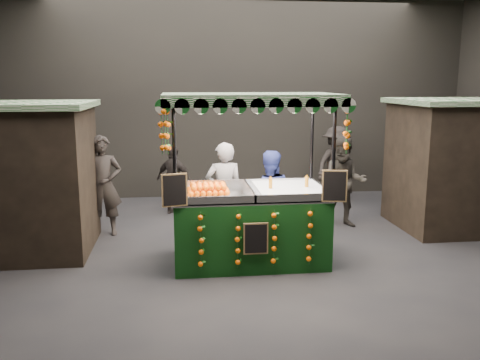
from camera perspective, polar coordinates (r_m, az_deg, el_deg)
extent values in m
plane|color=black|center=(8.71, 3.06, -8.84)|extent=(12.00, 12.00, 0.00)
cube|color=black|center=(13.15, -0.68, 9.03)|extent=(12.00, 0.10, 5.00)
cube|color=black|center=(3.42, 18.30, 2.82)|extent=(12.00, 0.10, 5.00)
cube|color=black|center=(9.68, -24.61, -0.14)|extent=(2.80, 2.00, 2.50)
cube|color=black|center=(11.34, 24.17, 1.40)|extent=(2.80, 2.00, 2.50)
cube|color=#104A15|center=(11.22, 24.70, 7.96)|extent=(3.00, 2.20, 0.10)
cube|color=black|center=(8.46, 1.04, -5.46)|extent=(2.44, 1.33, 1.11)
cube|color=silver|center=(8.32, 1.05, -1.64)|extent=(2.44, 1.33, 0.04)
cylinder|color=black|center=(7.57, -7.21, -1.43)|extent=(0.06, 0.06, 2.67)
cylinder|color=black|center=(7.93, 10.25, -0.96)|extent=(0.06, 0.06, 2.67)
cylinder|color=black|center=(8.82, -7.20, 0.33)|extent=(0.06, 0.06, 2.67)
cylinder|color=black|center=(9.12, 7.91, 0.67)|extent=(0.06, 0.06, 2.67)
cube|color=#104A15|center=(8.12, 1.09, 9.30)|extent=(2.72, 1.61, 0.09)
cube|color=white|center=(8.42, 5.55, -1.06)|extent=(1.09, 1.20, 0.09)
cube|color=black|center=(7.50, -7.30, -1.13)|extent=(0.38, 0.11, 0.49)
cube|color=black|center=(7.86, 10.48, -0.67)|extent=(0.38, 0.11, 0.49)
cube|color=black|center=(7.77, 1.78, -6.54)|extent=(0.38, 0.03, 0.49)
imported|color=slate|center=(9.35, -1.77, -1.47)|extent=(0.69, 0.46, 1.87)
imported|color=navy|center=(9.35, 3.25, -1.94)|extent=(0.89, 0.73, 1.72)
imported|color=#282321|center=(10.16, -14.99, -0.63)|extent=(0.75, 0.53, 1.94)
imported|color=#292521|center=(10.61, 11.54, -0.25)|extent=(1.06, 0.93, 1.85)
imported|color=black|center=(11.52, -7.33, 0.00)|extent=(0.96, 0.80, 1.54)
imported|color=black|center=(12.82, 10.64, 1.75)|extent=(1.39, 1.18, 1.86)
imported|color=#2B2623|center=(11.11, -22.78, -1.30)|extent=(0.77, 0.53, 1.50)
imported|color=#282420|center=(13.22, 19.85, 1.58)|extent=(0.99, 1.82, 1.87)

